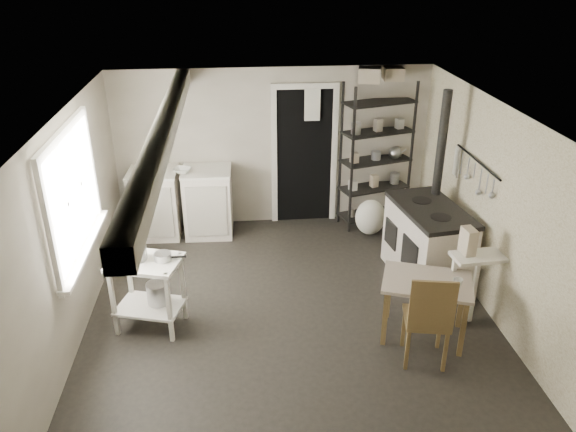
{
  "coord_description": "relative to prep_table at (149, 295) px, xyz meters",
  "views": [
    {
      "loc": [
        -0.54,
        -5.22,
        3.73
      ],
      "look_at": [
        0.0,
        0.3,
        1.1
      ],
      "focal_mm": 35.0,
      "sensor_mm": 36.0,
      "label": 1
    }
  ],
  "objects": [
    {
      "name": "floor",
      "position": [
        1.53,
        0.05,
        -0.4
      ],
      "size": [
        5.0,
        5.0,
        0.0
      ],
      "primitive_type": "plane",
      "color": "black",
      "rests_on": "ground"
    },
    {
      "name": "ceiling",
      "position": [
        1.53,
        0.05,
        1.9
      ],
      "size": [
        5.0,
        5.0,
        0.0
      ],
      "primitive_type": "plane",
      "rotation": [
        3.14,
        0.0,
        0.0
      ],
      "color": "white",
      "rests_on": "wall_back"
    },
    {
      "name": "wall_back",
      "position": [
        1.53,
        2.55,
        0.75
      ],
      "size": [
        4.5,
        0.02,
        2.3
      ],
      "primitive_type": "cube",
      "color": "#B5AC9A",
      "rests_on": "ground"
    },
    {
      "name": "wall_front",
      "position": [
        1.53,
        -2.45,
        0.75
      ],
      "size": [
        4.5,
        0.02,
        2.3
      ],
      "primitive_type": "cube",
      "color": "#B5AC9A",
      "rests_on": "ground"
    },
    {
      "name": "wall_left",
      "position": [
        -0.72,
        0.05,
        0.75
      ],
      "size": [
        0.02,
        5.0,
        2.3
      ],
      "primitive_type": "cube",
      "color": "#B5AC9A",
      "rests_on": "ground"
    },
    {
      "name": "wall_right",
      "position": [
        3.78,
        0.05,
        0.75
      ],
      "size": [
        0.02,
        5.0,
        2.3
      ],
      "primitive_type": "cube",
      "color": "#B5AC9A",
      "rests_on": "ground"
    },
    {
      "name": "window",
      "position": [
        -0.69,
        0.25,
        1.1
      ],
      "size": [
        0.12,
        1.76,
        1.28
      ],
      "primitive_type": null,
      "color": "white",
      "rests_on": "wall_left"
    },
    {
      "name": "doorway",
      "position": [
        1.98,
        2.52,
        0.6
      ],
      "size": [
        0.96,
        0.1,
        2.08
      ],
      "primitive_type": null,
      "color": "white",
      "rests_on": "ground"
    },
    {
      "name": "ceiling_beam",
      "position": [
        0.33,
        0.05,
        1.8
      ],
      "size": [
        0.18,
        5.0,
        0.18
      ],
      "primitive_type": null,
      "color": "white",
      "rests_on": "ceiling"
    },
    {
      "name": "wallpaper_panel",
      "position": [
        3.77,
        0.05,
        0.75
      ],
      "size": [
        0.01,
        5.0,
        2.3
      ],
      "primitive_type": null,
      "color": "beige",
      "rests_on": "wall_right"
    },
    {
      "name": "utensil_rail",
      "position": [
        3.72,
        0.65,
        1.15
      ],
      "size": [
        0.06,
        1.2,
        0.44
      ],
      "primitive_type": null,
      "color": "#ABACAE",
      "rests_on": "wall_right"
    },
    {
      "name": "prep_table",
      "position": [
        0.0,
        0.0,
        0.0
      ],
      "size": [
        0.83,
        0.69,
        0.82
      ],
      "primitive_type": null,
      "rotation": [
        0.0,
        0.0,
        -0.28
      ],
      "color": "white",
      "rests_on": "ground"
    },
    {
      "name": "stockpot",
      "position": [
        -0.11,
        0.04,
        0.54
      ],
      "size": [
        0.34,
        0.34,
        0.29
      ],
      "primitive_type": "cylinder",
      "rotation": [
        0.0,
        0.0,
        0.32
      ],
      "color": "#ABACAE",
      "rests_on": "prep_table"
    },
    {
      "name": "saucepan",
      "position": [
        0.19,
        -0.0,
        0.45
      ],
      "size": [
        0.21,
        0.21,
        0.1
      ],
      "primitive_type": "cylinder",
      "rotation": [
        0.0,
        0.0,
        0.16
      ],
      "color": "#ABACAE",
      "rests_on": "prep_table"
    },
    {
      "name": "bucket",
      "position": [
        0.09,
        0.04,
        -0.02
      ],
      "size": [
        0.24,
        0.24,
        0.25
      ],
      "primitive_type": "cylinder",
      "rotation": [
        0.0,
        0.0,
        -0.01
      ],
      "color": "#ABACAE",
      "rests_on": "prep_table"
    },
    {
      "name": "base_cabinets",
      "position": [
        0.2,
        2.23,
        0.06
      ],
      "size": [
        1.51,
        0.69,
        0.97
      ],
      "primitive_type": null,
      "rotation": [
        0.0,
        0.0,
        -0.04
      ],
      "color": "silver",
      "rests_on": "ground"
    },
    {
      "name": "mixing_bowl",
      "position": [
        0.25,
        2.14,
        0.56
      ],
      "size": [
        0.39,
        0.39,
        0.08
      ],
      "primitive_type": "imported",
      "rotation": [
        0.0,
        0.0,
        -0.33
      ],
      "color": "white",
      "rests_on": "base_cabinets"
    },
    {
      "name": "counter_cup",
      "position": [
        -0.12,
        2.14,
        0.57
      ],
      "size": [
        0.14,
        0.14,
        0.11
      ],
      "primitive_type": "imported",
      "rotation": [
        0.0,
        0.0,
        -0.09
      ],
      "color": "white",
      "rests_on": "base_cabinets"
    },
    {
      "name": "shelf_rack",
      "position": [
        3.0,
        2.35,
        0.55
      ],
      "size": [
        1.07,
        0.66,
        2.12
      ],
      "primitive_type": null,
      "rotation": [
        0.0,
        0.0,
        0.29
      ],
      "color": "black",
      "rests_on": "ground"
    },
    {
      "name": "shelf_jar",
      "position": [
        2.66,
        2.34,
        0.96
      ],
      "size": [
        0.1,
        0.1,
        0.18
      ],
      "primitive_type": "imported",
      "rotation": [
        0.0,
        0.0,
        -0.27
      ],
      "color": "white",
      "rests_on": "shelf_rack"
    },
    {
      "name": "storage_box_a",
      "position": [
        2.82,
        2.29,
        1.61
      ],
      "size": [
        0.34,
        0.32,
        0.2
      ],
      "primitive_type": "cube",
      "rotation": [
        0.0,
        0.0,
        -0.25
      ],
      "color": "beige",
      "rests_on": "shelf_rack"
    },
    {
      "name": "storage_box_b",
      "position": [
        3.18,
        2.41,
        1.59
      ],
      "size": [
        0.28,
        0.26,
        0.17
      ],
      "primitive_type": "cube",
      "rotation": [
        0.0,
        0.0,
        -0.06
      ],
      "color": "beige",
      "rests_on": "shelf_rack"
    },
    {
      "name": "stove",
      "position": [
        3.28,
        0.69,
        0.04
      ],
      "size": [
        0.85,
        1.31,
        0.96
      ],
      "primitive_type": null,
      "rotation": [
        0.0,
        0.0,
        0.14
      ],
      "color": "silver",
      "rests_on": "ground"
    },
    {
      "name": "stovepipe",
      "position": [
        3.46,
        1.09,
        1.19
      ],
      "size": [
        0.13,
        0.13,
        1.54
      ],
      "primitive_type": null,
      "rotation": [
        0.0,
        0.0,
        -0.12
      ],
      "color": "black",
      "rests_on": "stove"
    },
    {
      "name": "side_ledge",
      "position": [
        3.48,
        -0.25,
        0.03
      ],
      "size": [
        0.57,
        0.34,
        0.84
      ],
      "primitive_type": null,
      "rotation": [
        0.0,
        0.0,
        0.08
      ],
      "color": "white",
      "rests_on": "ground"
    },
    {
      "name": "oats_box",
      "position": [
        3.37,
        -0.19,
        0.61
      ],
      "size": [
        0.13,
        0.2,
        0.28
      ],
      "primitive_type": "cube",
      "rotation": [
        0.0,
        0.0,
        0.11
      ],
      "color": "beige",
      "rests_on": "side_ledge"
    },
    {
      "name": "work_table",
      "position": [
        2.89,
        -0.44,
        -0.02
      ],
      "size": [
        1.05,
        0.89,
        0.68
      ],
      "primitive_type": null,
      "rotation": [
        0.0,
        0.0,
        -0.34
      ],
      "color": "#BEB1A2",
      "rests_on": "ground"
    },
    {
      "name": "table_cup",
      "position": [
        3.14,
        -0.59,
        0.41
      ],
      "size": [
        0.13,
        0.13,
        0.09
      ],
      "primitive_type": "imported",
      "rotation": [
        0.0,
        0.0,
        -0.34
      ],
      "color": "white",
      "rests_on": "work_table"
    },
    {
      "name": "chair",
      "position": [
        2.77,
        -0.81,
        0.08
      ],
      "size": [
        0.5,
        0.52,
        1.03
      ],
      "primitive_type": null,
      "rotation": [
        0.0,
        0.0,
        -0.19
      ],
      "color": "brown",
      "rests_on": "ground"
    },
    {
      "name": "flour_sack",
      "position": [
        2.87,
        1.95,
        -0.16
      ],
      "size": [
        0.49,
        0.43,
        0.52
      ],
      "primitive_type": "ellipsoid",
      "rotation": [
        0.0,
        0.0,
        0.14
      ],
      "color": "white",
      "rests_on": "ground"
    },
    {
      "name": "floor_crock",
      "position": [
        2.97,
        -0.13,
        -0.33
      ],
      "size": [
        0.14,
        0.14,
        0.14
      ],
      "primitive_type": "cylinder",
      "rotation": [
        0.0,
        0.0,
        0.24
      ],
      "color": "white",
      "rests_on": "ground"
    }
  ]
}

